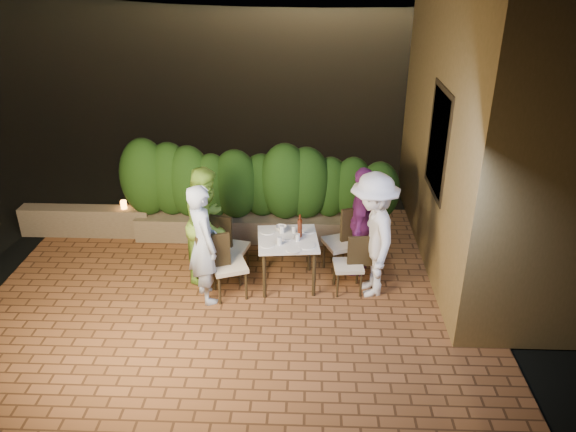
# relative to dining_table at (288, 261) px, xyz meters

# --- Properties ---
(ground) EXTENTS (400.00, 400.00, 0.00)m
(ground) POSITION_rel_dining_table_xyz_m (-0.70, -0.88, -0.40)
(ground) COLOR black
(ground) RESTS_ON ground
(terrace_floor) EXTENTS (7.00, 6.00, 0.15)m
(terrace_floor) POSITION_rel_dining_table_xyz_m (-0.70, -0.38, -0.45)
(terrace_floor) COLOR brown
(terrace_floor) RESTS_ON ground
(building_wall) EXTENTS (1.60, 5.00, 5.00)m
(building_wall) POSITION_rel_dining_table_xyz_m (2.90, 1.12, 2.12)
(building_wall) COLOR olive
(building_wall) RESTS_ON ground
(window_pane) EXTENTS (0.08, 1.00, 1.40)m
(window_pane) POSITION_rel_dining_table_xyz_m (2.12, 0.62, 1.62)
(window_pane) COLOR black
(window_pane) RESTS_ON building_wall
(window_frame) EXTENTS (0.06, 1.15, 1.55)m
(window_frame) POSITION_rel_dining_table_xyz_m (2.11, 0.62, 1.62)
(window_frame) COLOR black
(window_frame) RESTS_ON building_wall
(planter) EXTENTS (4.20, 0.55, 0.40)m
(planter) POSITION_rel_dining_table_xyz_m (-0.50, 1.42, -0.17)
(planter) COLOR brown
(planter) RESTS_ON ground
(hedge) EXTENTS (4.00, 0.70, 1.10)m
(hedge) POSITION_rel_dining_table_xyz_m (-0.50, 1.42, 0.57)
(hedge) COLOR #19390F
(hedge) RESTS_ON planter
(parapet) EXTENTS (2.20, 0.30, 0.50)m
(parapet) POSITION_rel_dining_table_xyz_m (-3.50, 1.42, -0.12)
(parapet) COLOR brown
(parapet) RESTS_ON ground
(hill) EXTENTS (52.00, 40.00, 22.00)m
(hill) POSITION_rel_dining_table_xyz_m (1.30, 59.12, -4.38)
(hill) COLOR black
(hill) RESTS_ON ground
(dining_table) EXTENTS (0.92, 0.92, 0.75)m
(dining_table) POSITION_rel_dining_table_xyz_m (0.00, 0.00, 0.00)
(dining_table) COLOR white
(dining_table) RESTS_ON ground
(plate_nw) EXTENTS (0.20, 0.20, 0.01)m
(plate_nw) POSITION_rel_dining_table_xyz_m (-0.28, -0.22, 0.38)
(plate_nw) COLOR white
(plate_nw) RESTS_ON dining_table
(plate_sw) EXTENTS (0.21, 0.21, 0.01)m
(plate_sw) POSITION_rel_dining_table_xyz_m (-0.30, 0.18, 0.38)
(plate_sw) COLOR white
(plate_sw) RESTS_ON dining_table
(plate_ne) EXTENTS (0.24, 0.24, 0.01)m
(plate_ne) POSITION_rel_dining_table_xyz_m (0.27, -0.22, 0.38)
(plate_ne) COLOR white
(plate_ne) RESTS_ON dining_table
(plate_se) EXTENTS (0.20, 0.20, 0.01)m
(plate_se) POSITION_rel_dining_table_xyz_m (0.29, 0.23, 0.38)
(plate_se) COLOR white
(plate_se) RESTS_ON dining_table
(plate_centre) EXTENTS (0.23, 0.23, 0.01)m
(plate_centre) POSITION_rel_dining_table_xyz_m (-0.02, 0.03, 0.38)
(plate_centre) COLOR white
(plate_centre) RESTS_ON dining_table
(plate_front) EXTENTS (0.21, 0.21, 0.01)m
(plate_front) POSITION_rel_dining_table_xyz_m (0.09, -0.34, 0.38)
(plate_front) COLOR white
(plate_front) RESTS_ON dining_table
(glass_nw) EXTENTS (0.07, 0.07, 0.12)m
(glass_nw) POSITION_rel_dining_table_xyz_m (-0.11, -0.19, 0.43)
(glass_nw) COLOR silver
(glass_nw) RESTS_ON dining_table
(glass_sw) EXTENTS (0.07, 0.07, 0.12)m
(glass_sw) POSITION_rel_dining_table_xyz_m (-0.09, 0.15, 0.43)
(glass_sw) COLOR silver
(glass_sw) RESTS_ON dining_table
(glass_ne) EXTENTS (0.06, 0.06, 0.11)m
(glass_ne) POSITION_rel_dining_table_xyz_m (0.14, -0.07, 0.43)
(glass_ne) COLOR silver
(glass_ne) RESTS_ON dining_table
(glass_se) EXTENTS (0.06, 0.06, 0.10)m
(glass_se) POSITION_rel_dining_table_xyz_m (0.08, 0.17, 0.43)
(glass_se) COLOR silver
(glass_se) RESTS_ON dining_table
(beer_bottle) EXTENTS (0.07, 0.07, 0.34)m
(beer_bottle) POSITION_rel_dining_table_xyz_m (0.17, 0.06, 0.55)
(beer_bottle) COLOR #471A0B
(beer_bottle) RESTS_ON dining_table
(bowl) EXTENTS (0.19, 0.19, 0.04)m
(bowl) POSITION_rel_dining_table_xyz_m (-0.11, 0.29, 0.39)
(bowl) COLOR white
(bowl) RESTS_ON dining_table
(chair_left_front) EXTENTS (0.59, 0.59, 0.99)m
(chair_left_front) POSITION_rel_dining_table_xyz_m (-0.80, -0.33, 0.12)
(chair_left_front) COLOR black
(chair_left_front) RESTS_ON ground
(chair_left_back) EXTENTS (0.54, 0.54, 0.97)m
(chair_left_back) POSITION_rel_dining_table_xyz_m (-0.84, 0.18, 0.11)
(chair_left_back) COLOR black
(chair_left_back) RESTS_ON ground
(chair_right_front) EXTENTS (0.44, 0.44, 0.87)m
(chair_right_front) POSITION_rel_dining_table_xyz_m (0.86, -0.16, 0.06)
(chair_right_front) COLOR black
(chair_right_front) RESTS_ON ground
(chair_right_back) EXTENTS (0.63, 0.63, 1.04)m
(chair_right_back) POSITION_rel_dining_table_xyz_m (0.79, 0.35, 0.15)
(chair_right_back) COLOR black
(chair_right_back) RESTS_ON ground
(diner_blue) EXTENTS (0.66, 0.75, 1.72)m
(diner_blue) POSITION_rel_dining_table_xyz_m (-1.12, -0.41, 0.48)
(diner_blue) COLOR #A8BBD8
(diner_blue) RESTS_ON ground
(diner_green) EXTENTS (0.81, 0.95, 1.72)m
(diner_green) POSITION_rel_dining_table_xyz_m (-1.17, 0.20, 0.49)
(diner_green) COLOR #7EB639
(diner_green) RESTS_ON ground
(diner_white) EXTENTS (0.81, 1.24, 1.81)m
(diner_white) POSITION_rel_dining_table_xyz_m (1.17, -0.17, 0.53)
(diner_white) COLOR white
(diner_white) RESTS_ON ground
(diner_purple) EXTENTS (0.64, 1.06, 1.68)m
(diner_purple) POSITION_rel_dining_table_xyz_m (1.08, 0.40, 0.47)
(diner_purple) COLOR #6E2469
(diner_purple) RESTS_ON ground
(parapet_lamp) EXTENTS (0.10, 0.10, 0.14)m
(parapet_lamp) POSITION_rel_dining_table_xyz_m (-2.81, 1.42, 0.20)
(parapet_lamp) COLOR orange
(parapet_lamp) RESTS_ON parapet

